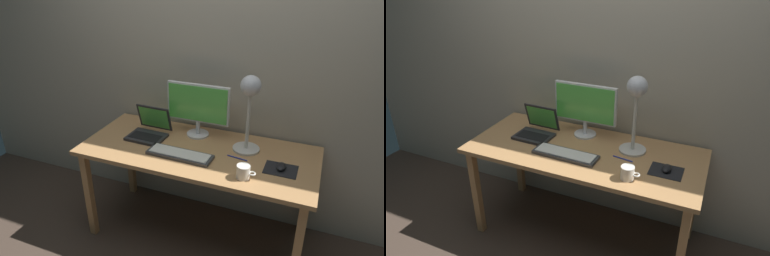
% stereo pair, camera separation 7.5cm
% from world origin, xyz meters
% --- Properties ---
extents(ground_plane, '(4.80, 4.80, 0.00)m').
position_xyz_m(ground_plane, '(0.00, 0.00, 0.00)').
color(ground_plane, '#47382D').
rests_on(ground_plane, ground).
extents(back_wall, '(4.80, 0.06, 2.60)m').
position_xyz_m(back_wall, '(0.00, 0.40, 1.30)').
color(back_wall, '#B2A893').
rests_on(back_wall, ground).
extents(desk, '(1.60, 0.70, 0.74)m').
position_xyz_m(desk, '(0.00, 0.00, 0.66)').
color(desk, tan).
rests_on(desk, ground).
extents(monitor, '(0.46, 0.16, 0.39)m').
position_xyz_m(monitor, '(-0.08, 0.20, 0.97)').
color(monitor, silver).
rests_on(monitor, desk).
extents(keyboard_main, '(0.44, 0.15, 0.03)m').
position_xyz_m(keyboard_main, '(-0.08, -0.13, 0.75)').
color(keyboard_main, '#38383A').
rests_on(keyboard_main, desk).
extents(laptop, '(0.28, 0.26, 0.21)m').
position_xyz_m(laptop, '(-0.40, 0.07, 0.80)').
color(laptop, '#28282B').
rests_on(laptop, desk).
extents(desk_lamp, '(0.18, 0.18, 0.52)m').
position_xyz_m(desk_lamp, '(0.31, 0.12, 1.11)').
color(desk_lamp, beige).
rests_on(desk_lamp, desk).
extents(mousepad, '(0.20, 0.16, 0.00)m').
position_xyz_m(mousepad, '(0.57, -0.05, 0.74)').
color(mousepad, black).
rests_on(mousepad, desk).
extents(mouse, '(0.06, 0.10, 0.03)m').
position_xyz_m(mouse, '(0.57, -0.04, 0.76)').
color(mouse, black).
rests_on(mouse, mousepad).
extents(coffee_mug, '(0.12, 0.08, 0.08)m').
position_xyz_m(coffee_mug, '(0.37, -0.22, 0.78)').
color(coffee_mug, white).
rests_on(coffee_mug, desk).
extents(pen, '(0.14, 0.03, 0.01)m').
position_xyz_m(pen, '(0.28, -0.02, 0.74)').
color(pen, '#2633A5').
rests_on(pen, desk).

